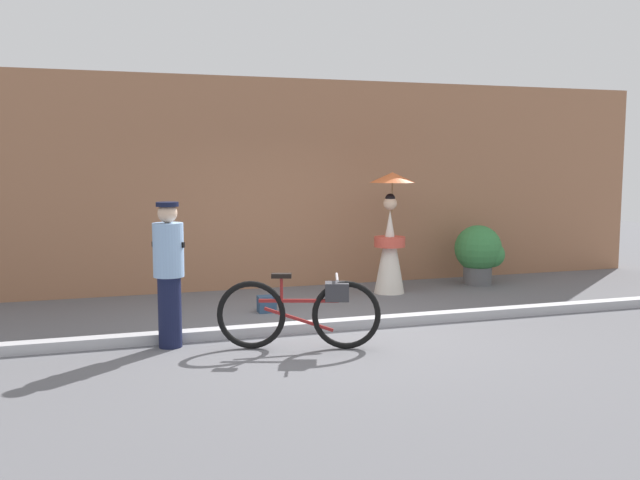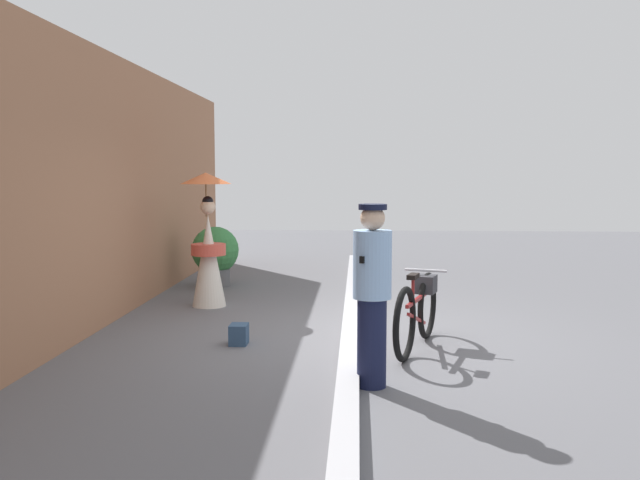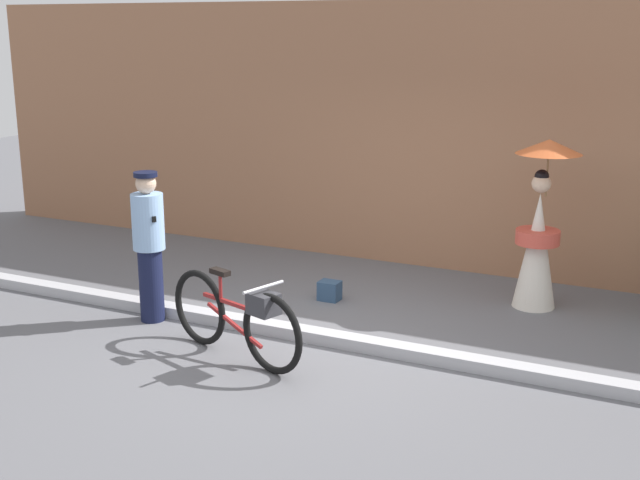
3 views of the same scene
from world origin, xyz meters
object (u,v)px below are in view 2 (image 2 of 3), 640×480
Objects in this scene: bicycle_near_officer at (418,309)px; person_officer at (372,291)px; person_with_parasol at (208,242)px; backpack_on_pavement at (239,334)px; potted_plant_by_door at (216,254)px.

person_officer is at bearing 159.45° from bicycle_near_officer.
person_with_parasol is 7.88× the size of backpack_on_pavement.
bicycle_near_officer is 1.07× the size of person_officer.
person_with_parasol is at bearing -171.95° from potted_plant_by_door.
potted_plant_by_door is (1.76, 0.25, -0.37)m from person_with_parasol.
person_officer reaches higher than potted_plant_by_door.
bicycle_near_officer is at bearing -128.75° from person_with_parasol.
bicycle_near_officer is at bearing -20.55° from person_officer.
backpack_on_pavement is (-3.95, -1.07, -0.43)m from potted_plant_by_door.
person_with_parasol reaches higher than backpack_on_pavement.
backpack_on_pavement is at bearing -164.85° from potted_plant_by_door.
potted_plant_by_door is 4.12m from backpack_on_pavement.
potted_plant_by_door reaches higher than bicycle_near_officer.
person_with_parasol is (3.64, 2.26, 0.05)m from person_officer.
person_officer is 0.85× the size of person_with_parasol.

